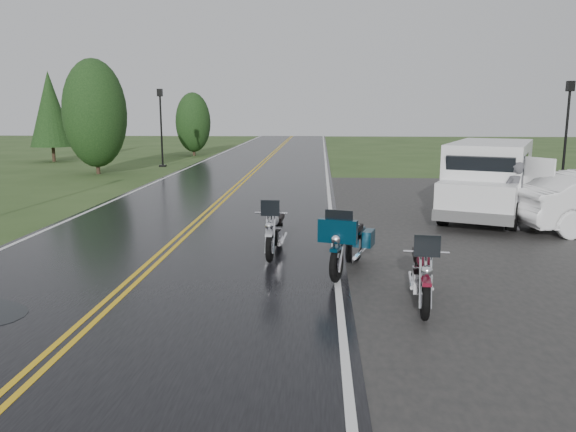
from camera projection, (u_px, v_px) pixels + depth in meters
The scene contains 12 objects.
ground at pixel (126, 290), 10.03m from camera, with size 120.00×120.00×0.00m, color #2D471E.
road at pixel (222, 200), 19.84m from camera, with size 8.00×100.00×0.04m, color black.
motorcycle_red at pixel (426, 283), 8.33m from camera, with size 0.78×2.14×1.27m, color #5F0A1B, non-canonical shape.
motorcycle_teal at pixel (337, 250), 10.18m from camera, with size 0.82×2.26×1.33m, color #042435, non-canonical shape.
motorcycle_silver at pixel (270, 235), 11.53m from camera, with size 0.78×2.15×1.27m, color #96979D, non-canonical shape.
van_white at pixel (445, 185), 15.37m from camera, with size 2.18×5.81×2.28m, color white, non-canonical shape.
person_at_van at pixel (514, 197), 14.71m from camera, with size 0.67×0.44×1.83m, color #4A4A4E.
lamp_post_far_left at pixel (161, 128), 31.45m from camera, with size 0.38×0.38×4.38m, color black, non-canonical shape.
lamp_post_far_right at pixel (566, 134), 23.01m from camera, with size 0.38×0.38×4.38m, color black, non-canonical shape.
tree_left_mid at pixel (95, 125), 27.84m from camera, with size 3.10×3.10×4.85m, color #1E3D19, non-canonical shape.
tree_left_far at pixel (193, 129), 39.30m from camera, with size 2.44×2.44×3.75m, color #1E3D19, non-canonical shape.
pine_left_far at pixel (51, 118), 34.53m from camera, with size 2.59×2.59×5.39m, color #1E3D19, non-canonical shape.
Camera 1 is at (3.45, -9.43, 3.17)m, focal length 35.00 mm.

